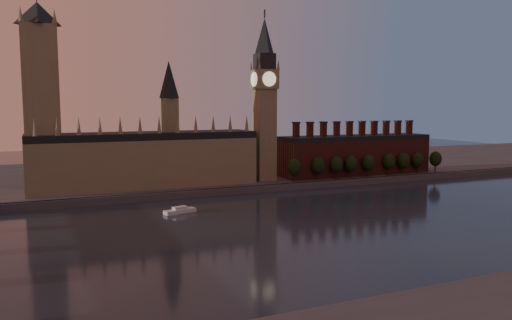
{
  "coord_description": "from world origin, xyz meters",
  "views": [
    {
      "loc": [
        -124.05,
        -178.25,
        51.61
      ],
      "look_at": [
        -20.3,
        55.0,
        23.71
      ],
      "focal_mm": 35.0,
      "sensor_mm": 36.0,
      "label": 1
    }
  ],
  "objects": [
    {
      "name": "ground",
      "position": [
        0.0,
        0.0,
        0.0
      ],
      "size": [
        900.0,
        900.0,
        0.0
      ],
      "primitive_type": "plane",
      "color": "black",
      "rests_on": "ground"
    },
    {
      "name": "north_bank",
      "position": [
        0.0,
        178.04,
        2.0
      ],
      "size": [
        900.0,
        182.0,
        4.0
      ],
      "color": "#4B4B51",
      "rests_on": "ground"
    },
    {
      "name": "palace_of_westminster",
      "position": [
        -64.41,
        114.91,
        21.63
      ],
      "size": [
        130.0,
        30.3,
        74.0
      ],
      "color": "#7B7357",
      "rests_on": "north_bank"
    },
    {
      "name": "victoria_tower",
      "position": [
        -120.0,
        115.0,
        59.09
      ],
      "size": [
        24.0,
        24.0,
        108.0
      ],
      "color": "#7B7357",
      "rests_on": "north_bank"
    },
    {
      "name": "big_ben",
      "position": [
        10.0,
        110.0,
        56.83
      ],
      "size": [
        15.0,
        15.0,
        107.0
      ],
      "color": "#7B7357",
      "rests_on": "north_bank"
    },
    {
      "name": "chimney_block",
      "position": [
        80.0,
        110.0,
        17.82
      ],
      "size": [
        110.0,
        25.0,
        37.0
      ],
      "color": "#572521",
      "rests_on": "north_bank"
    },
    {
      "name": "embankment_tree_0",
      "position": [
        22.77,
        93.66,
        13.47
      ],
      "size": [
        8.6,
        8.6,
        14.88
      ],
      "color": "black",
      "rests_on": "north_bank"
    },
    {
      "name": "embankment_tree_1",
      "position": [
        40.9,
        95.1,
        13.47
      ],
      "size": [
        8.6,
        8.6,
        14.88
      ],
      "color": "black",
      "rests_on": "north_bank"
    },
    {
      "name": "embankment_tree_2",
      "position": [
        54.37,
        94.27,
        13.47
      ],
      "size": [
        8.6,
        8.6,
        14.88
      ],
      "color": "black",
      "rests_on": "north_bank"
    },
    {
      "name": "embankment_tree_3",
      "position": [
        65.41,
        94.12,
        13.47
      ],
      "size": [
        8.6,
        8.6,
        14.88
      ],
      "color": "black",
      "rests_on": "north_bank"
    },
    {
      "name": "embankment_tree_4",
      "position": [
        79.56,
        94.08,
        13.47
      ],
      "size": [
        8.6,
        8.6,
        14.88
      ],
      "color": "black",
      "rests_on": "north_bank"
    },
    {
      "name": "embankment_tree_5",
      "position": [
        97.4,
        95.14,
        13.47
      ],
      "size": [
        8.6,
        8.6,
        14.88
      ],
      "color": "black",
      "rests_on": "north_bank"
    },
    {
      "name": "embankment_tree_6",
      "position": [
        109.47,
        94.84,
        13.47
      ],
      "size": [
        8.6,
        8.6,
        14.88
      ],
      "color": "black",
      "rests_on": "north_bank"
    },
    {
      "name": "embankment_tree_7",
      "position": [
        122.32,
        95.29,
        13.47
      ],
      "size": [
        8.6,
        8.6,
        14.88
      ],
      "color": "black",
      "rests_on": "north_bank"
    },
    {
      "name": "embankment_tree_8",
      "position": [
        139.15,
        95.12,
        13.47
      ],
      "size": [
        8.6,
        8.6,
        14.88
      ],
      "color": "black",
      "rests_on": "north_bank"
    },
    {
      "name": "river_boat",
      "position": [
        -61.53,
        52.82,
        1.22
      ],
      "size": [
        16.51,
        8.25,
        3.18
      ],
      "rotation": [
        0.0,
        0.0,
        0.24
      ],
      "color": "silver",
      "rests_on": "ground"
    }
  ]
}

